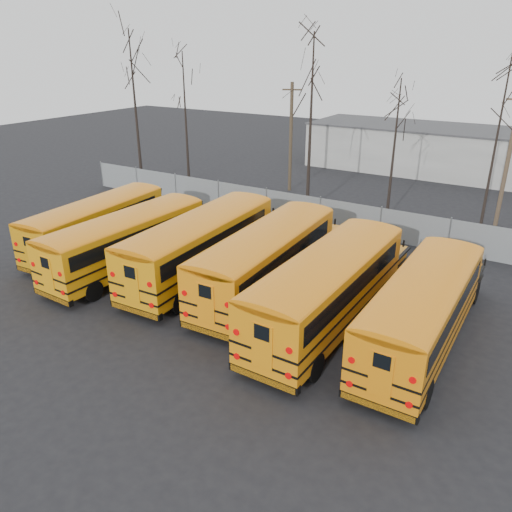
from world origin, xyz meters
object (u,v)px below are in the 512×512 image
Objects in this scene: bus_c at (203,240)px; bus_f at (424,305)px; bus_a at (99,220)px; bus_e at (331,283)px; utility_pole_right at (508,159)px; bus_d at (269,254)px; utility_pole_left at (291,137)px; bus_b at (130,237)px.

bus_f is (11.12, -0.79, -0.11)m from bus_c.
bus_e reaches higher than bus_a.
bus_e is at bearing -11.08° from bus_c.
utility_pole_right is at bearing 52.33° from bus_c.
bus_d is 1.40× the size of utility_pole_left.
bus_d reaches higher than bus_b.
bus_b is 11.15m from bus_e.
utility_pole_left is 15.67m from utility_pole_right.
utility_pole_right reaches higher than bus_b.
bus_a is at bearing -123.10° from utility_pole_left.
bus_f is (3.72, 0.35, -0.13)m from bus_e.
bus_c reaches higher than bus_a.
utility_pole_right is at bearing 77.65° from bus_e.
bus_e is at bearing 2.87° from bus_b.
bus_b is 1.31× the size of utility_pole_right.
bus_b is at bearing -177.86° from bus_e.
bus_b is at bearing -21.51° from bus_a.
bus_f is at bearing -71.63° from utility_pole_left.
bus_f is at bearing -6.35° from bus_c.
bus_a is 0.97× the size of bus_f.
bus_b is 0.94× the size of bus_c.
bus_c reaches higher than bus_f.
utility_pole_right is at bearing 50.89° from bus_b.
bus_a is 0.91× the size of bus_c.
utility_pole_left reaches higher than bus_f.
bus_a is 0.92× the size of bus_d.
bus_f is at bearing 6.58° from bus_e.
bus_a is 1.29× the size of utility_pole_left.
bus_c is at bearing 21.48° from bus_b.
utility_pole_right reaches higher than bus_d.
bus_f is at bearing 3.98° from bus_b.
bus_e is at bearing -22.17° from bus_d.
bus_a is 25.23m from utility_pole_right.
bus_a is 3.73m from bus_b.
bus_c is 11.15m from bus_f.
bus_d is 0.98× the size of bus_e.
bus_b is 3.98m from bus_c.
bus_d is (3.68, 0.21, -0.02)m from bus_c.
bus_b is 18.36m from utility_pole_left.
bus_d is 18.12m from utility_pole_right.
bus_c is at bearing -125.43° from utility_pole_right.
bus_e is 1.07× the size of bus_f.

